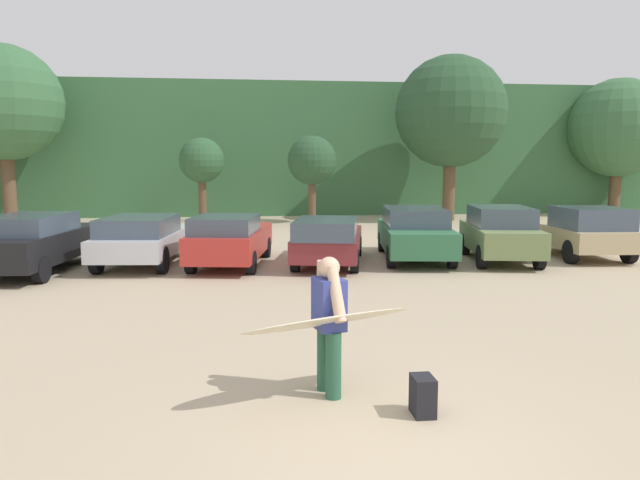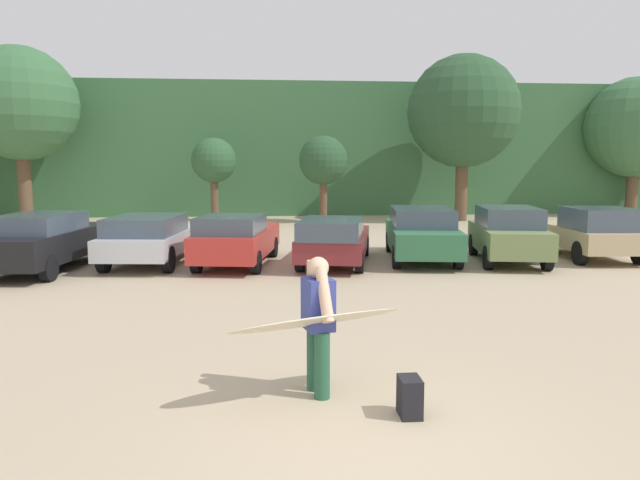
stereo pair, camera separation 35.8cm
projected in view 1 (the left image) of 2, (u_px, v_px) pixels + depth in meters
The scene contains 17 objects.
ground_plane at pixel (389, 440), 6.22m from camera, with size 120.00×120.00×0.00m, color tan.
hillside_ridge at pixel (270, 151), 37.93m from camera, with size 108.00×12.00×7.20m, color #38663D.
tree_left at pixel (3, 103), 27.73m from camera, with size 5.34×5.34×8.31m.
tree_right at pixel (202, 161), 29.11m from camera, with size 2.19×2.19×4.09m.
tree_center_right at pixel (312, 161), 28.58m from camera, with size 2.34×2.34×4.15m.
tree_center_left at pixel (451, 112), 29.49m from camera, with size 5.47×5.47×8.11m.
tree_far_right at pixel (618, 128), 33.19m from camera, with size 5.43×5.43×7.51m.
parked_car_black at pixel (36, 241), 15.72m from camera, with size 2.33×4.92×1.54m.
parked_car_silver at pixel (143, 238), 16.78m from camera, with size 2.35×4.62×1.41m.
parked_car_red at pixel (230, 239), 16.69m from camera, with size 2.44×4.55×1.45m.
parked_car_maroon at pixel (328, 239), 16.85m from camera, with size 2.64×4.75×1.36m.
parked_car_forest_green at pixel (414, 232), 17.85m from camera, with size 2.50×4.94×1.54m.
parked_car_olive_green at pixel (500, 233), 17.45m from camera, with size 2.40×4.17×1.60m.
parked_car_tan at pixel (583, 231), 18.14m from camera, with size 2.15×4.03×1.57m.
person_adult at pixel (329, 317), 7.36m from camera, with size 0.41×0.77×1.73m.
surfboard_cream at pixel (330, 321), 7.22m from camera, with size 2.36×1.46×0.32m.
backpack_dropped at pixel (423, 396), 6.82m from camera, with size 0.24×0.34×0.45m.
Camera 1 is at (-1.41, -5.77, 2.85)m, focal length 33.69 mm.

